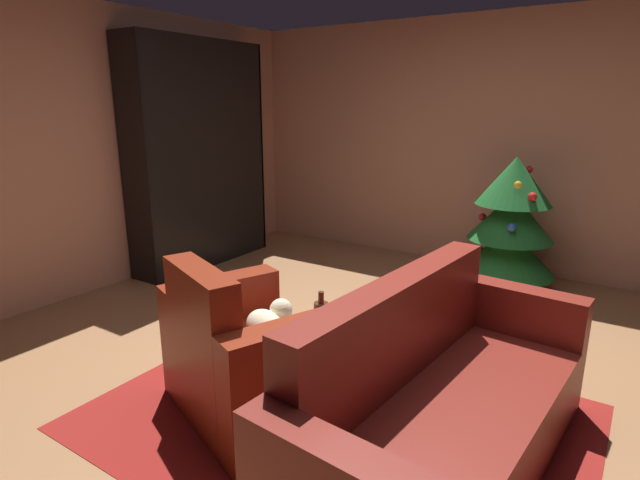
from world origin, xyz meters
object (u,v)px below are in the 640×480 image
armchair_red (248,360)px  coffee_table (344,352)px  couch_red (439,411)px  bottle_on_table (321,317)px  book_stack_on_table (339,333)px  decorated_tree (511,222)px  bookshelf_unit (206,159)px

armchair_red → coffee_table: (0.47, 0.23, 0.08)m
couch_red → bottle_on_table: size_ratio=7.95×
couch_red → book_stack_on_table: bearing=172.9°
coffee_table → book_stack_on_table: bearing=-138.8°
armchair_red → couch_red: armchair_red is taller
decorated_tree → bottle_on_table: bearing=-98.5°
couch_red → decorated_tree: bearing=97.3°
bottle_on_table → bookshelf_unit: bearing=146.4°
couch_red → coffee_table: bearing=171.0°
book_stack_on_table → decorated_tree: decorated_tree is taller
book_stack_on_table → decorated_tree: size_ratio=0.17×
coffee_table → decorated_tree: decorated_tree is taller
armchair_red → bottle_on_table: armchair_red is taller
coffee_table → bookshelf_unit: bearing=147.6°
bookshelf_unit → bottle_on_table: 3.11m
bookshelf_unit → couch_red: bearing=-28.9°
bottle_on_table → coffee_table: bearing=-11.1°
coffee_table → decorated_tree: bearing=85.2°
couch_red → book_stack_on_table: couch_red is taller
armchair_red → decorated_tree: 2.94m
decorated_tree → armchair_red: bearing=-103.7°
bookshelf_unit → decorated_tree: size_ratio=1.88×
couch_red → book_stack_on_table: size_ratio=9.21×
book_stack_on_table → bottle_on_table: (-0.15, 0.05, 0.03)m
book_stack_on_table → decorated_tree: (0.24, 2.63, 0.12)m
couch_red → decorated_tree: decorated_tree is taller
couch_red → coffee_table: (-0.56, 0.09, 0.10)m
book_stack_on_table → bottle_on_table: 0.16m
bookshelf_unit → coffee_table: size_ratio=3.71×
armchair_red → decorated_tree: size_ratio=0.95×
armchair_red → couch_red: (1.04, 0.14, -0.02)m
coffee_table → decorated_tree: 2.63m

